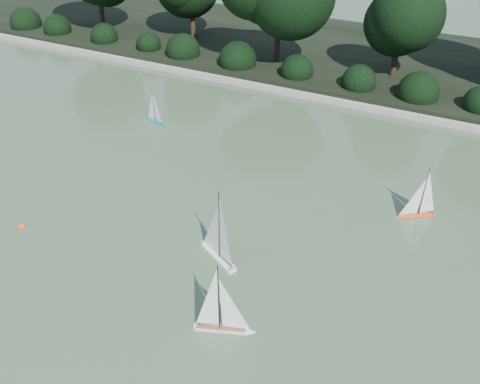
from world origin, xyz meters
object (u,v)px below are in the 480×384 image
at_px(sailboat_orange, 415,208).
at_px(race_buoy, 22,227).
at_px(sailboat_white_b, 226,320).
at_px(sailboat_white_a, 216,245).
at_px(sailboat_teal, 154,116).

relative_size(sailboat_orange, race_buoy, 8.49).
bearing_deg(sailboat_orange, sailboat_white_b, -113.36).
bearing_deg(race_buoy, sailboat_white_b, -5.53).
bearing_deg(sailboat_white_a, sailboat_teal, 136.14).
bearing_deg(sailboat_white_a, sailboat_orange, 44.81).
bearing_deg(sailboat_white_a, race_buoy, -165.12).
relative_size(sailboat_white_b, sailboat_teal, 1.24).
xyz_separation_m(sailboat_teal, race_buoy, (0.48, -5.46, -0.19)).
bearing_deg(sailboat_orange, sailboat_white_a, -135.19).
height_order(sailboat_white_a, sailboat_orange, sailboat_white_a).
distance_m(sailboat_white_a, sailboat_teal, 6.31).
xyz_separation_m(sailboat_white_a, sailboat_orange, (3.13, 3.11, -0.06)).
relative_size(sailboat_orange, sailboat_teal, 1.08).
height_order(sailboat_white_b, sailboat_teal, sailboat_white_b).
xyz_separation_m(sailboat_white_a, sailboat_white_b, (1.11, -1.58, -0.03)).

